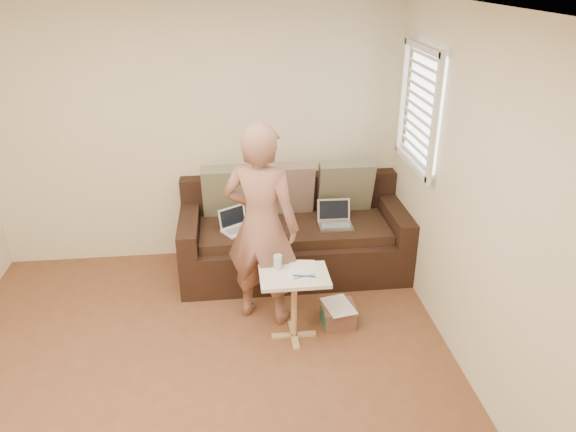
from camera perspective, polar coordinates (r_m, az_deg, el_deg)
The scene contains 17 objects.
floor at distance 4.11m, azimuth -9.44°, elevation -19.00°, with size 4.50×4.50×0.00m, color brown.
ceiling at distance 2.97m, azimuth -13.17°, elevation 19.97°, with size 4.50×4.50×0.00m, color white.
wall_back at distance 5.43m, azimuth -9.55°, elevation 8.38°, with size 4.00×4.00×0.00m, color beige.
wall_right at distance 3.73m, azimuth 21.21°, elevation -0.99°, with size 4.50×4.50×0.00m, color beige.
window_blinds at distance 4.88m, azimuth 13.67°, elevation 10.99°, with size 0.12×0.88×1.08m, color white, non-canonical shape.
sofa at distance 5.34m, azimuth 0.61°, elevation -1.69°, with size 2.20×0.95×0.85m, color black, non-canonical shape.
pillow_left at distance 5.37m, azimuth -6.06°, elevation 2.60°, with size 0.55×0.14×0.55m, color #69674D, non-canonical shape.
pillow_mid at distance 5.40m, azimuth -0.21°, elevation 2.89°, with size 0.55×0.14×0.55m, color #755C54, non-canonical shape.
pillow_right at distance 5.49m, azimuth 6.04°, elevation 3.12°, with size 0.55×0.14×0.55m, color #69674D, non-canonical shape.
laptop_silver at distance 5.25m, azimuth 5.02°, elevation -1.10°, with size 0.32×0.23×0.21m, color #B7BABC, non-canonical shape.
laptop_white at distance 5.16m, azimuth -5.20°, elevation -1.60°, with size 0.29×0.21×0.21m, color white, non-canonical shape.
person at distance 4.43m, azimuth -2.82°, elevation -1.07°, with size 0.64×0.44×1.76m, color brown.
side_table at distance 4.47m, azimuth 0.64°, elevation -9.46°, with size 0.55×0.38×0.60m, color silver, non-canonical shape.
drinking_glass at distance 4.35m, azimuth -1.09°, elevation -4.87°, with size 0.07×0.07×0.12m, color silver, non-canonical shape.
scissors at distance 4.26m, azimuth 1.72°, elevation -6.35°, with size 0.18×0.10×0.02m, color silver, non-canonical shape.
paper_on_table at distance 4.36m, azimuth 1.46°, elevation -5.63°, with size 0.21×0.30×0.00m, color white, non-canonical shape.
striped_box at distance 4.75m, azimuth 5.30°, elevation -10.26°, with size 0.29×0.29×0.18m, color red, non-canonical shape.
Camera 1 is at (0.31, -2.95, 2.84)m, focal length 33.81 mm.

